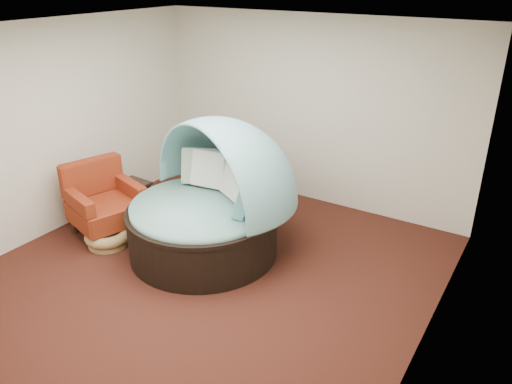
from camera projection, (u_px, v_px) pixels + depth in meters
The scene contains 9 objects.
floor at pixel (213, 269), 6.09m from camera, with size 5.00×5.00×0.00m, color #431C13.
wall_back at pixel (310, 112), 7.44m from camera, with size 5.00×5.00×0.00m, color beige.
wall_left at pixel (61, 127), 6.73m from camera, with size 5.00×5.00×0.00m, color beige.
wall_right at pixel (441, 217), 4.30m from camera, with size 5.00×5.00×0.00m, color beige.
ceiling at pixel (203, 30), 4.94m from camera, with size 5.00×5.00×0.00m, color white.
canopy_daybed at pixel (209, 193), 6.19m from camera, with size 2.46×2.43×1.74m.
pet_basket at pixel (108, 237), 6.60m from camera, with size 0.62×0.62×0.21m.
red_armchair at pixel (103, 202), 6.76m from camera, with size 1.06×1.06×1.00m.
side_table at pixel (132, 193), 7.45m from camera, with size 0.49×0.49×0.44m.
Camera 1 is at (3.19, -4.09, 3.37)m, focal length 35.00 mm.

